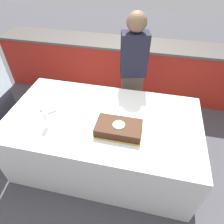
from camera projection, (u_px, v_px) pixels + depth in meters
The scene contains 8 objects.
ground_plane at pixel (104, 159), 2.66m from camera, with size 14.00×14.00×0.00m, color #424247.
back_counter at pixel (126, 67), 3.54m from camera, with size 4.40×0.58×0.92m.
dining_table at pixel (104, 140), 2.40m from camera, with size 2.09×1.14×0.76m.
cake at pixel (119, 128), 1.97m from camera, with size 0.49×0.30×0.10m.
plate_stack at pixel (50, 106), 2.27m from camera, with size 0.22×0.22×0.04m.
wine_glass at pixel (45, 117), 1.98m from camera, with size 0.07×0.07×0.17m.
side_plate_near_cake at pixel (130, 114), 2.18m from camera, with size 0.18×0.18×0.00m.
person_cutting_cake at pixel (133, 73), 2.61m from camera, with size 0.36×0.28×1.63m.
Camera 1 is at (0.44, -1.50, 2.24)m, focal length 32.00 mm.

